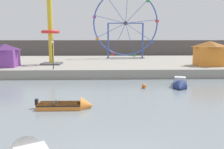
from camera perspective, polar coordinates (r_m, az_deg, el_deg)
The scene contains 10 objects.
quay_promenade at distance 39.02m, azimuth -1.06°, elevation 2.58°, with size 110.00×22.54×1.15m, color gray.
distant_town_skyline at distance 62.06m, azimuth -1.35°, elevation 6.51°, with size 140.00×3.00×4.40m, color #564C47.
motorboat_navy_blue at distance 24.37m, azimuth 16.54°, elevation -2.39°, with size 2.44×3.98×1.48m.
motorboat_orange_hull at distance 16.86m, azimuth -10.14°, elevation -7.58°, with size 4.13×1.32×1.23m.
ferris_wheel_blue_frame at distance 44.23m, azimuth 3.40°, elevation 12.36°, with size 12.35×1.20×12.71m.
drop_tower_yellow_tower at distance 34.74m, azimuth -15.04°, elevation 9.83°, with size 2.80×2.80×10.95m.
carnival_booth_purple_stall at distance 33.97m, azimuth -25.01°, elevation 4.45°, with size 3.41×3.20×3.08m.
carnival_booth_orange_canopy at distance 34.83m, azimuth 23.10°, elevation 4.96°, with size 3.99×3.01×3.43m.
promenade_lamp_near at distance 29.34m, azimuth -14.55°, elevation 5.79°, with size 0.32×0.32×3.48m.
mooring_buoy_orange at distance 23.27m, azimuth 7.97°, elevation -2.84°, with size 0.44×0.44×0.44m, color orange.
Camera 1 is at (-0.49, -7.95, 5.00)m, focal length 36.73 mm.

